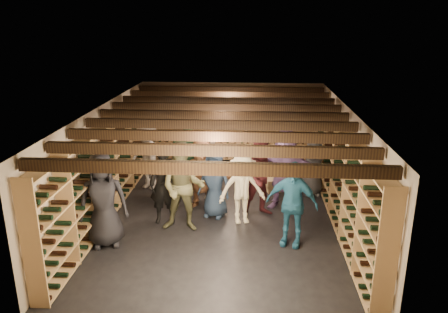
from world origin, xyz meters
TOP-DOWN VIEW (x-y plane):
  - ground at (0.00, 0.00)m, footprint 8.00×8.00m
  - walls at (0.00, 0.00)m, footprint 5.52×8.02m
  - ceiling at (0.00, 0.00)m, footprint 5.50×8.00m
  - ceiling_joists at (0.00, 0.00)m, footprint 5.40×7.12m
  - wine_rack_left at (-2.57, 0.00)m, footprint 0.32×7.50m
  - wine_rack_right at (2.57, 0.00)m, footprint 0.32×7.50m
  - wine_rack_back at (0.00, 3.83)m, footprint 4.70×0.30m
  - crate_stack_left at (-0.79, 1.30)m, footprint 0.54×0.39m
  - crate_stack_right at (1.26, 1.30)m, footprint 0.59×0.50m
  - crate_loose at (0.17, 2.34)m, footprint 0.58×0.48m
  - person_0 at (-2.18, -1.72)m, footprint 1.05×0.83m
  - person_1 at (-1.20, -0.68)m, footprint 0.66×0.44m
  - person_2 at (-0.75, -1.00)m, footprint 0.95×0.75m
  - person_3 at (0.46, -0.57)m, footprint 1.13×0.83m
  - person_4 at (1.44, -1.47)m, footprint 1.09×0.69m
  - person_5 at (-0.50, 0.15)m, footprint 1.64×0.91m
  - person_6 at (-0.16, -0.28)m, footprint 0.87×0.70m
  - person_7 at (-0.29, 0.65)m, footprint 0.74×0.63m
  - person_8 at (0.89, -0.16)m, footprint 1.05×0.91m
  - person_9 at (-2.03, 1.30)m, footprint 1.29×1.00m
  - person_10 at (-0.98, 1.30)m, footprint 1.18×0.87m
  - person_11 at (1.41, 0.25)m, footprint 1.85×1.06m
  - person_12 at (2.18, 1.13)m, footprint 0.82×0.56m

SIDE VIEW (x-z plane):
  - ground at x=0.00m, z-range 0.00..0.00m
  - crate_loose at x=0.17m, z-range 0.00..0.17m
  - crate_stack_right at x=1.26m, z-range 0.00..0.34m
  - crate_stack_left at x=-0.79m, z-range 0.00..0.68m
  - person_6 at x=-0.16m, z-range 0.00..1.54m
  - person_3 at x=0.46m, z-range 0.00..1.57m
  - person_12 at x=2.18m, z-range 0.00..1.60m
  - person_5 at x=-0.50m, z-range 0.00..1.69m
  - person_4 at x=1.44m, z-range 0.00..1.72m
  - person_7 at x=-0.29m, z-range 0.00..1.73m
  - person_9 at x=-2.03m, z-range 0.00..1.75m
  - person_1 at x=-1.20m, z-range 0.00..1.76m
  - person_8 at x=0.89m, z-range 0.00..1.83m
  - person_10 at x=-0.98m, z-range 0.00..1.87m
  - person_0 at x=-2.18m, z-range 0.00..1.87m
  - person_11 at x=1.41m, z-range 0.00..1.90m
  - person_2 at x=-0.75m, z-range 0.00..1.91m
  - wine_rack_back at x=0.00m, z-range 0.00..2.15m
  - wine_rack_left at x=-2.57m, z-range 0.00..2.15m
  - wine_rack_right at x=2.57m, z-range 0.00..2.15m
  - walls at x=0.00m, z-range 0.00..2.40m
  - ceiling_joists at x=0.00m, z-range 2.17..2.35m
  - ceiling at x=0.00m, z-range 2.40..2.40m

